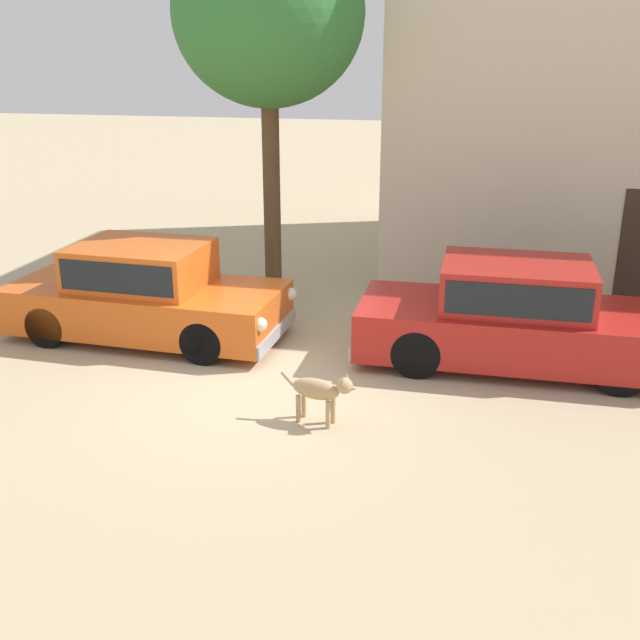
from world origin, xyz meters
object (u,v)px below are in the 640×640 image
Objects in this scene: parked_sedan_second at (516,315)px; stray_dog_spotted at (321,390)px; parked_sedan_nearest at (145,292)px; acacia_tree_left at (268,15)px.

parked_sedan_second reaches higher than stray_dog_spotted.
acacia_tree_left is at bearing 64.12° from parked_sedan_nearest.
acacia_tree_left reaches higher than parked_sedan_second.
parked_sedan_nearest is 0.97× the size of parked_sedan_second.
parked_sedan_second is at bearing -29.23° from acacia_tree_left.
acacia_tree_left reaches higher than stray_dog_spotted.
acacia_tree_left is (-4.21, 2.36, 4.04)m from parked_sedan_second.
stray_dog_spotted is 0.16× the size of acacia_tree_left.
parked_sedan_nearest is at bearing -118.30° from acacia_tree_left.
parked_sedan_nearest is 4.01m from stray_dog_spotted.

